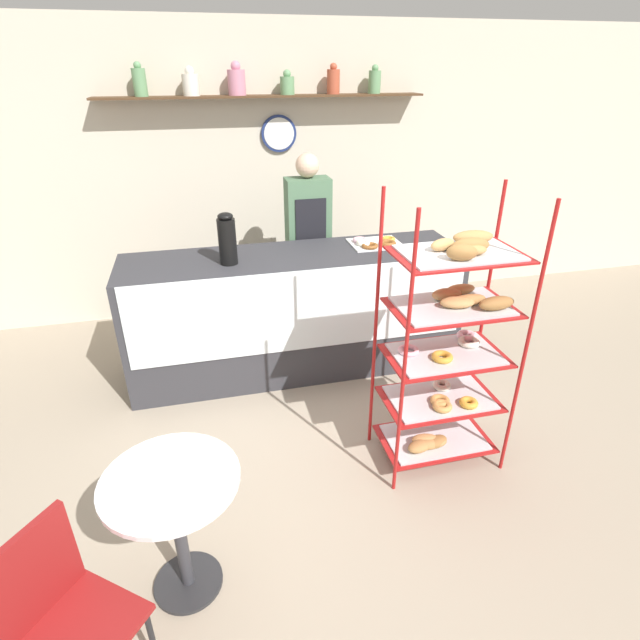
{
  "coord_description": "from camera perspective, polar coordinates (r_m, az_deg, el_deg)",
  "views": [
    {
      "loc": [
        -0.68,
        -2.31,
        2.32
      ],
      "look_at": [
        0.0,
        0.45,
        0.85
      ],
      "focal_mm": 28.0,
      "sensor_mm": 36.0,
      "label": 1
    }
  ],
  "objects": [
    {
      "name": "ground_plane",
      "position": [
        3.34,
        1.94,
        -16.71
      ],
      "size": [
        14.0,
        14.0,
        0.0
      ],
      "primitive_type": "plane",
      "color": "gray"
    },
    {
      "name": "back_wall",
      "position": [
        5.09,
        -6.14,
        16.26
      ],
      "size": [
        10.0,
        0.3,
        2.7
      ],
      "color": "beige",
      "rests_on": "ground_plane"
    },
    {
      "name": "display_counter",
      "position": [
        4.09,
        -2.8,
        0.85
      ],
      "size": [
        2.66,
        0.7,
        1.01
      ],
      "color": "#333338",
      "rests_on": "ground_plane"
    },
    {
      "name": "pastry_rack",
      "position": [
        3.06,
        14.45,
        -3.05
      ],
      "size": [
        0.76,
        0.48,
        1.74
      ],
      "color": "#A51919",
      "rests_on": "ground_plane"
    },
    {
      "name": "person_worker",
      "position": [
        4.44,
        -1.35,
        8.89
      ],
      "size": [
        0.37,
        0.23,
        1.68
      ],
      "color": "#282833",
      "rests_on": "ground_plane"
    },
    {
      "name": "cafe_table",
      "position": [
        2.5,
        -16.24,
        -19.95
      ],
      "size": [
        0.62,
        0.62,
        0.71
      ],
      "color": "#262628",
      "rests_on": "ground_plane"
    },
    {
      "name": "cafe_chair",
      "position": [
        2.33,
        -27.7,
        -27.19
      ],
      "size": [
        0.53,
        0.53,
        0.87
      ],
      "rotation": [
        0.0,
        0.0,
        7.19
      ],
      "color": "black",
      "rests_on": "ground_plane"
    },
    {
      "name": "coffee_carafe",
      "position": [
        3.71,
        -10.56,
        9.07
      ],
      "size": [
        0.13,
        0.13,
        0.38
      ],
      "color": "black",
      "rests_on": "display_counter"
    },
    {
      "name": "donut_tray_counter",
      "position": [
        4.12,
        6.27,
        8.76
      ],
      "size": [
        0.41,
        0.33,
        0.05
      ],
      "color": "white",
      "rests_on": "display_counter"
    }
  ]
}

